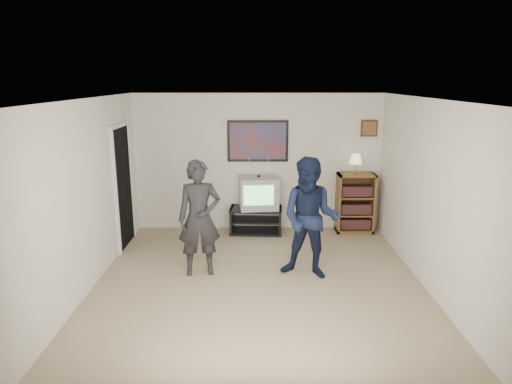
{
  "coord_description": "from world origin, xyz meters",
  "views": [
    {
      "loc": [
        -0.04,
        -5.72,
        2.75
      ],
      "look_at": [
        -0.03,
        0.68,
        1.15
      ],
      "focal_mm": 32.0,
      "sensor_mm": 36.0,
      "label": 1
    }
  ],
  "objects_px": {
    "media_stand": "(256,220)",
    "bookshelf": "(355,203)",
    "person_short": "(310,218)",
    "person_tall": "(199,218)",
    "crt_television": "(259,192)"
  },
  "relations": [
    {
      "from": "crt_television",
      "to": "person_tall",
      "type": "distance_m",
      "value": 1.99
    },
    {
      "from": "media_stand",
      "to": "crt_television",
      "type": "distance_m",
      "value": 0.52
    },
    {
      "from": "bookshelf",
      "to": "person_short",
      "type": "bearing_deg",
      "value": -118.43
    },
    {
      "from": "media_stand",
      "to": "bookshelf",
      "type": "xyz_separation_m",
      "value": [
        1.81,
        0.05,
        0.31
      ]
    },
    {
      "from": "person_tall",
      "to": "person_short",
      "type": "relative_size",
      "value": 0.97
    },
    {
      "from": "media_stand",
      "to": "person_tall",
      "type": "distance_m",
      "value": 2.06
    },
    {
      "from": "bookshelf",
      "to": "person_short",
      "type": "height_order",
      "value": "person_short"
    },
    {
      "from": "crt_television",
      "to": "bookshelf",
      "type": "height_order",
      "value": "bookshelf"
    },
    {
      "from": "person_tall",
      "to": "person_short",
      "type": "xyz_separation_m",
      "value": [
        1.56,
        -0.1,
        0.03
      ]
    },
    {
      "from": "media_stand",
      "to": "person_short",
      "type": "xyz_separation_m",
      "value": [
        0.75,
        -1.9,
        0.62
      ]
    },
    {
      "from": "media_stand",
      "to": "person_tall",
      "type": "xyz_separation_m",
      "value": [
        -0.8,
        -1.8,
        0.6
      ]
    },
    {
      "from": "person_tall",
      "to": "person_short",
      "type": "distance_m",
      "value": 1.56
    },
    {
      "from": "person_tall",
      "to": "bookshelf",
      "type": "bearing_deg",
      "value": 26.43
    },
    {
      "from": "media_stand",
      "to": "crt_television",
      "type": "height_order",
      "value": "crt_television"
    },
    {
      "from": "media_stand",
      "to": "bookshelf",
      "type": "distance_m",
      "value": 1.84
    }
  ]
}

